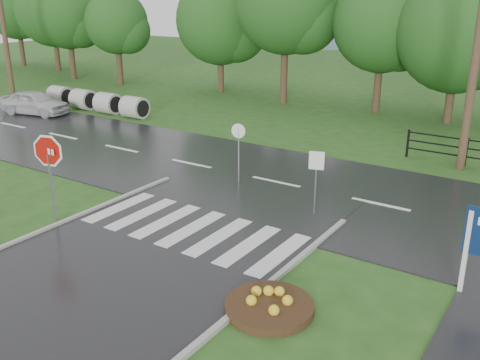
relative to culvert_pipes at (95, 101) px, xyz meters
The scene contains 12 objects.
ground 21.35m from the culvert_pipes, 44.65° to the right, with size 120.00×120.00×0.00m, color #27531B.
main_road 16.00m from the culvert_pipes, 18.22° to the right, with size 90.00×8.00×0.04m, color black.
crosswalk 18.19m from the culvert_pipes, 33.36° to the right, with size 6.50×2.80×0.02m.
treeline 18.53m from the culvert_pipes, 29.07° to the left, with size 83.20×5.20×10.00m.
culvert_pipes is the anchor object (origin of this frame).
stop_sign 16.54m from the culvert_pipes, 46.21° to the right, with size 1.27×0.39×2.97m.
flower_bed 22.93m from the culvert_pipes, 32.72° to the right, with size 2.00×2.00×0.40m.
reg_sign_small 19.08m from the culvert_pipes, 21.54° to the right, with size 0.45×0.18×2.12m.
reg_sign_round 15.29m from the culvert_pipes, 22.59° to the right, with size 0.53×0.11×2.29m.
car_white 3.44m from the culvert_pipes, 131.64° to the right, with size 1.64×4.08×1.39m, color silver.
utility_pole_west 9.86m from the culvert_pipes, behind, with size 1.73×0.32×9.74m.
utility_pole_east 20.97m from the culvert_pipes, ahead, with size 1.77×0.33×9.93m.
Camera 1 is at (9.23, -6.27, 6.71)m, focal length 40.00 mm.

